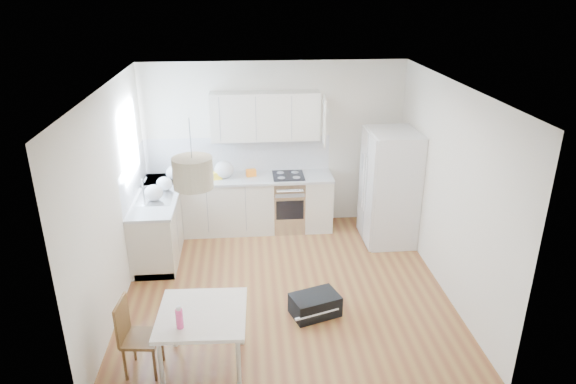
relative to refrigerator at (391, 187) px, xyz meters
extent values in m
plane|color=brown|center=(-1.74, -1.26, -0.89)|extent=(4.20, 4.20, 0.00)
plane|color=white|center=(-1.74, -1.26, 1.81)|extent=(4.20, 4.20, 0.00)
plane|color=silver|center=(-1.74, 0.84, 0.46)|extent=(4.20, 0.00, 4.20)
plane|color=silver|center=(-3.84, -1.26, 0.46)|extent=(0.00, 4.20, 4.20)
plane|color=silver|center=(0.36, -1.26, 0.46)|extent=(0.00, 4.20, 4.20)
cube|color=#BFE0F9|center=(-3.82, -0.11, 0.86)|extent=(0.02, 1.00, 1.00)
cube|color=beige|center=(-2.34, 0.54, -0.45)|extent=(3.00, 0.60, 0.88)
cube|color=beige|center=(-3.54, -0.06, -0.45)|extent=(0.60, 1.80, 0.88)
cube|color=#BBBEC0|center=(-2.34, 0.54, 0.01)|extent=(3.02, 0.64, 0.04)
cube|color=#BBBEC0|center=(-3.54, -0.06, 0.01)|extent=(0.64, 1.82, 0.04)
cube|color=white|center=(-2.34, 0.83, 0.32)|extent=(3.00, 0.01, 0.58)
cube|color=white|center=(-3.83, -0.06, 0.32)|extent=(0.01, 1.80, 0.58)
cube|color=beige|center=(-1.89, 0.68, 0.99)|extent=(1.70, 0.32, 0.75)
cube|color=beige|center=(-2.70, -2.76, -0.20)|extent=(0.92, 0.92, 0.04)
cylinder|color=beige|center=(-3.09, -3.12, -0.55)|extent=(0.05, 0.05, 0.66)
cylinder|color=beige|center=(-2.34, -3.15, -0.55)|extent=(0.05, 0.05, 0.66)
cylinder|color=beige|center=(-3.06, -2.37, -0.55)|extent=(0.05, 0.05, 0.66)
cylinder|color=beige|center=(-2.31, -2.40, -0.55)|extent=(0.05, 0.05, 0.66)
cylinder|color=#E13E7E|center=(-2.90, -2.99, -0.06)|extent=(0.09, 0.09, 0.25)
cube|color=black|center=(-1.42, -1.91, -0.75)|extent=(0.66, 0.54, 0.26)
cylinder|color=beige|center=(-2.70, -2.66, 1.29)|extent=(0.45, 0.45, 0.29)
ellipsoid|color=silver|center=(-3.35, 0.54, 0.14)|extent=(0.24, 0.21, 0.22)
ellipsoid|color=silver|center=(-2.94, 0.59, 0.14)|extent=(0.24, 0.20, 0.22)
ellipsoid|color=silver|center=(-2.56, 0.54, 0.18)|extent=(0.31, 0.27, 0.28)
ellipsoid|color=silver|center=(-3.43, 0.09, 0.14)|extent=(0.24, 0.20, 0.21)
ellipsoid|color=silver|center=(-3.53, -0.29, 0.15)|extent=(0.26, 0.22, 0.24)
cube|color=orange|center=(-2.13, 0.59, 0.09)|extent=(0.17, 0.13, 0.11)
cube|color=yellow|center=(-2.68, 0.49, 0.09)|extent=(0.18, 0.13, 0.11)
cube|color=red|center=(-3.23, 0.58, 0.09)|extent=(0.20, 0.19, 0.12)
camera|label=1|loc=(-2.20, -7.17, 2.93)|focal=32.00mm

